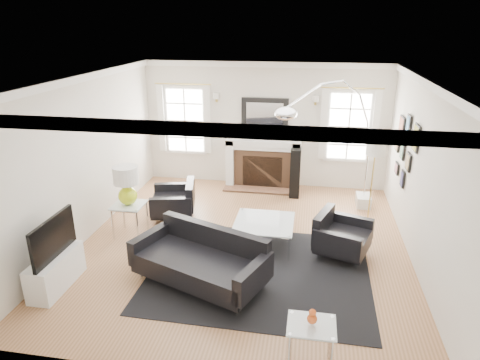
% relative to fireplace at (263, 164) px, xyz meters
% --- Properties ---
extents(floor, '(6.00, 6.00, 0.00)m').
position_rel_fireplace_xyz_m(floor, '(0.00, -2.79, -0.54)').
color(floor, '#8E5E3B').
rests_on(floor, ground).
extents(back_wall, '(5.50, 0.04, 2.80)m').
position_rel_fireplace_xyz_m(back_wall, '(0.00, 0.21, 0.86)').
color(back_wall, silver).
rests_on(back_wall, floor).
extents(front_wall, '(5.50, 0.04, 2.80)m').
position_rel_fireplace_xyz_m(front_wall, '(0.00, -5.79, 0.86)').
color(front_wall, silver).
rests_on(front_wall, floor).
extents(left_wall, '(0.04, 6.00, 2.80)m').
position_rel_fireplace_xyz_m(left_wall, '(-2.75, -2.79, 0.86)').
color(left_wall, silver).
rests_on(left_wall, floor).
extents(right_wall, '(0.04, 6.00, 2.80)m').
position_rel_fireplace_xyz_m(right_wall, '(2.75, -2.79, 0.86)').
color(right_wall, silver).
rests_on(right_wall, floor).
extents(ceiling, '(5.50, 6.00, 0.02)m').
position_rel_fireplace_xyz_m(ceiling, '(0.00, -2.79, 2.26)').
color(ceiling, white).
rests_on(ceiling, back_wall).
extents(crown_molding, '(5.50, 6.00, 0.12)m').
position_rel_fireplace_xyz_m(crown_molding, '(0.00, -2.79, 2.20)').
color(crown_molding, white).
rests_on(crown_molding, back_wall).
extents(fireplace, '(1.70, 0.69, 1.11)m').
position_rel_fireplace_xyz_m(fireplace, '(0.00, 0.00, 0.00)').
color(fireplace, white).
rests_on(fireplace, floor).
extents(mantel_mirror, '(1.05, 0.07, 0.75)m').
position_rel_fireplace_xyz_m(mantel_mirror, '(0.00, 0.16, 1.11)').
color(mantel_mirror, black).
rests_on(mantel_mirror, back_wall).
extents(window_left, '(1.24, 0.15, 1.62)m').
position_rel_fireplace_xyz_m(window_left, '(-1.85, 0.16, 0.92)').
color(window_left, white).
rests_on(window_left, back_wall).
extents(window_right, '(1.24, 0.15, 1.62)m').
position_rel_fireplace_xyz_m(window_right, '(1.85, 0.16, 0.92)').
color(window_right, white).
rests_on(window_right, back_wall).
extents(gallery_wall, '(0.04, 1.73, 1.29)m').
position_rel_fireplace_xyz_m(gallery_wall, '(2.72, -1.50, 0.99)').
color(gallery_wall, black).
rests_on(gallery_wall, right_wall).
extents(tv_unit, '(0.35, 1.00, 1.09)m').
position_rel_fireplace_xyz_m(tv_unit, '(-2.44, -4.49, -0.21)').
color(tv_unit, white).
rests_on(tv_unit, floor).
extents(area_rug, '(3.34, 2.80, 0.01)m').
position_rel_fireplace_xyz_m(area_rug, '(0.39, -3.62, -0.54)').
color(area_rug, black).
rests_on(area_rug, floor).
extents(sofa, '(2.15, 1.55, 0.64)m').
position_rel_fireplace_xyz_m(sofa, '(-0.41, -4.01, -0.19)').
color(sofa, black).
rests_on(sofa, floor).
extents(armchair_left, '(0.97, 1.04, 0.60)m').
position_rel_fireplace_xyz_m(armchair_left, '(-1.46, -1.96, -0.21)').
color(armchair_left, black).
rests_on(armchair_left, floor).
extents(armchair_right, '(1.02, 1.09, 0.59)m').
position_rel_fireplace_xyz_m(armchair_right, '(1.60, -2.89, -0.21)').
color(armchair_right, black).
rests_on(armchair_right, floor).
extents(coffee_table, '(0.99, 0.99, 0.44)m').
position_rel_fireplace_xyz_m(coffee_table, '(0.35, -2.77, -0.14)').
color(coffee_table, silver).
rests_on(coffee_table, floor).
extents(side_table_left, '(0.54, 0.54, 0.59)m').
position_rel_fireplace_xyz_m(side_table_left, '(-2.05, -2.78, -0.06)').
color(side_table_left, silver).
rests_on(side_table_left, floor).
extents(nesting_table, '(0.52, 0.44, 0.57)m').
position_rel_fireplace_xyz_m(nesting_table, '(1.17, -5.44, -0.09)').
color(nesting_table, silver).
rests_on(nesting_table, floor).
extents(gourd_lamp, '(0.44, 0.44, 0.70)m').
position_rel_fireplace_xyz_m(gourd_lamp, '(-2.05, -2.78, 0.45)').
color(gourd_lamp, '#C8E21C').
rests_on(gourd_lamp, side_table_left).
extents(orange_vase, '(0.11, 0.11, 0.18)m').
position_rel_fireplace_xyz_m(orange_vase, '(1.17, -5.44, 0.13)').
color(orange_vase, '#C64C19').
rests_on(orange_vase, nesting_table).
extents(arc_floor_lamp, '(1.93, 1.79, 2.73)m').
position_rel_fireplace_xyz_m(arc_floor_lamp, '(1.40, -1.44, 0.93)').
color(arc_floor_lamp, white).
rests_on(arc_floor_lamp, floor).
extents(stick_floor_lamp, '(0.33, 0.33, 1.63)m').
position_rel_fireplace_xyz_m(stick_floor_lamp, '(2.20, -1.61, 0.87)').
color(stick_floor_lamp, gold).
rests_on(stick_floor_lamp, floor).
extents(speaker_tower, '(0.22, 0.22, 1.08)m').
position_rel_fireplace_xyz_m(speaker_tower, '(0.76, -0.53, -0.00)').
color(speaker_tower, black).
rests_on(speaker_tower, floor).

